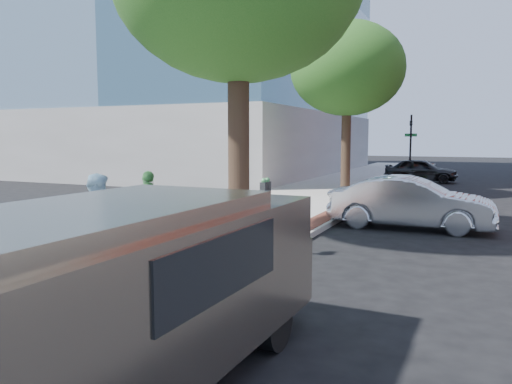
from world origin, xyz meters
The scene contains 14 objects.
ground centered at (0.00, 0.00, 0.00)m, with size 120.00×120.00×0.00m, color black.
sidewalk centered at (-1.50, 8.00, 0.07)m, with size 5.00×60.00×0.15m, color #9E9991.
brick_strip centered at (0.70, 8.00, 0.15)m, with size 0.60×60.00×0.01m, color brown.
curb centered at (1.05, 8.00, 0.07)m, with size 0.10×60.00×0.15m, color gray.
office_base centered at (-13.00, 22.00, 2.00)m, with size 18.20×22.20×4.00m, color gray.
signal_near centered at (0.90, 22.00, 2.25)m, with size 0.70×0.15×3.80m.
tree_far centered at (-0.50, 12.00, 5.30)m, with size 4.80×4.80×7.14m.
parking_meter centered at (0.77, 0.35, 1.21)m, with size 0.12×0.32×1.47m.
person_gray centered at (0.24, -3.20, 0.95)m, with size 0.58×0.38×1.60m, color #9A9B9F.
person_officer centered at (-1.27, -2.26, 0.99)m, with size 0.82×0.64×1.68m, color #7FABC5.
person_green centered at (-1.76, -0.17, 0.94)m, with size 0.93×0.39×1.58m, color #408C44.
sedan_silver centered at (3.11, 4.82, 0.70)m, with size 1.48×4.26×1.40m, color silver.
bg_car centered at (1.76, 19.79, 0.66)m, with size 1.55×3.85×1.31m, color black.
van centered at (1.80, -5.23, 1.02)m, with size 2.05×5.11×1.86m.
Camera 1 is at (4.77, -8.97, 2.44)m, focal length 35.00 mm.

